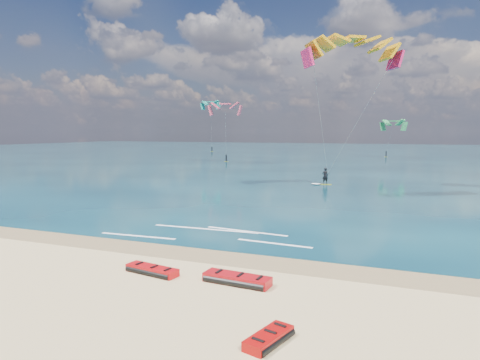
% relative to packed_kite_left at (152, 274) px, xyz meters
% --- Properties ---
extents(ground, '(320.00, 320.00, 0.00)m').
position_rel_packed_kite_left_xyz_m(ground, '(-2.29, 40.34, 0.00)').
color(ground, tan).
rests_on(ground, ground).
extents(wet_sand_strip, '(320.00, 2.40, 0.01)m').
position_rel_packed_kite_left_xyz_m(wet_sand_strip, '(-2.29, 3.34, 0.00)').
color(wet_sand_strip, olive).
rests_on(wet_sand_strip, ground).
extents(sea, '(320.00, 200.00, 0.04)m').
position_rel_packed_kite_left_xyz_m(sea, '(-2.29, 104.34, 0.02)').
color(sea, '#092533').
rests_on(sea, ground).
extents(packed_kite_left, '(2.83, 1.46, 0.37)m').
position_rel_packed_kite_left_xyz_m(packed_kite_left, '(0.00, 0.00, 0.00)').
color(packed_kite_left, red).
rests_on(packed_kite_left, ground).
extents(packed_kite_mid, '(3.11, 1.41, 0.43)m').
position_rel_packed_kite_left_xyz_m(packed_kite_mid, '(3.91, 0.21, 0.00)').
color(packed_kite_mid, '#B20C12').
rests_on(packed_kite_mid, ground).
extents(packed_kite_right, '(1.49, 2.16, 0.36)m').
position_rel_packed_kite_left_xyz_m(packed_kite_right, '(6.61, -4.05, 0.00)').
color(packed_kite_right, '#A70807').
rests_on(packed_kite_right, ground).
extents(kitesurfer_main, '(11.62, 11.13, 16.64)m').
position_rel_packed_kite_left_xyz_m(kitesurfer_main, '(3.40, 29.97, 8.48)').
color(kitesurfer_main, yellow).
rests_on(kitesurfer_main, sea).
extents(shoreline_foam, '(12.62, 4.09, 0.01)m').
position_rel_packed_kite_left_xyz_m(shoreline_foam, '(-0.50, 7.47, 0.04)').
color(shoreline_foam, white).
rests_on(shoreline_foam, ground).
extents(distant_kites, '(80.19, 41.33, 14.71)m').
position_rel_packed_kite_left_xyz_m(distant_kites, '(-11.25, 81.13, 5.90)').
color(distant_kites, '#389A51').
rests_on(distant_kites, ground).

